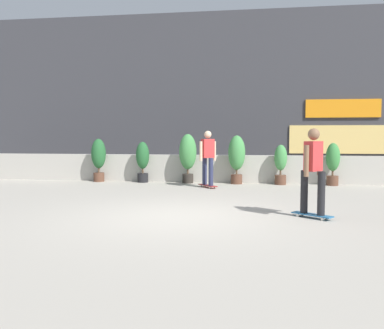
{
  "coord_description": "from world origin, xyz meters",
  "views": [
    {
      "loc": [
        1.36,
        -7.87,
        1.57
      ],
      "look_at": [
        0.0,
        1.5,
        0.9
      ],
      "focal_mm": 38.98,
      "sensor_mm": 36.0,
      "label": 1
    }
  ],
  "objects_px": {
    "potted_plant_1": "(143,159)",
    "skater_foreground": "(208,156)",
    "potted_plant_0": "(99,157)",
    "potted_plant_4": "(281,163)",
    "potted_plant_2": "(188,154)",
    "potted_plant_3": "(237,156)",
    "potted_plant_5": "(333,162)",
    "skater_far_left": "(313,169)"
  },
  "relations": [
    {
      "from": "potted_plant_2",
      "to": "potted_plant_4",
      "type": "bearing_deg",
      "value": 0.0
    },
    {
      "from": "potted_plant_0",
      "to": "skater_far_left",
      "type": "distance_m",
      "value": 8.26
    },
    {
      "from": "skater_far_left",
      "to": "potted_plant_3",
      "type": "bearing_deg",
      "value": 106.85
    },
    {
      "from": "potted_plant_2",
      "to": "potted_plant_5",
      "type": "bearing_deg",
      "value": 0.0
    },
    {
      "from": "potted_plant_0",
      "to": "potted_plant_4",
      "type": "height_order",
      "value": "potted_plant_0"
    },
    {
      "from": "potted_plant_3",
      "to": "potted_plant_4",
      "type": "xyz_separation_m",
      "value": [
        1.39,
        0.0,
        -0.22
      ]
    },
    {
      "from": "potted_plant_1",
      "to": "potted_plant_5",
      "type": "bearing_deg",
      "value": 0.0
    },
    {
      "from": "potted_plant_0",
      "to": "potted_plant_4",
      "type": "distance_m",
      "value": 6.03
    },
    {
      "from": "potted_plant_1",
      "to": "skater_far_left",
      "type": "relative_size",
      "value": 0.8
    },
    {
      "from": "potted_plant_5",
      "to": "skater_foreground",
      "type": "relative_size",
      "value": 0.78
    },
    {
      "from": "potted_plant_3",
      "to": "potted_plant_5",
      "type": "xyz_separation_m",
      "value": [
        2.98,
        0.0,
        -0.17
      ]
    },
    {
      "from": "potted_plant_0",
      "to": "potted_plant_2",
      "type": "distance_m",
      "value": 3.05
    },
    {
      "from": "skater_far_left",
      "to": "potted_plant_2",
      "type": "bearing_deg",
      "value": 120.91
    },
    {
      "from": "potted_plant_0",
      "to": "potted_plant_1",
      "type": "distance_m",
      "value": 1.53
    },
    {
      "from": "potted_plant_1",
      "to": "potted_plant_4",
      "type": "distance_m",
      "value": 4.5
    },
    {
      "from": "skater_foreground",
      "to": "potted_plant_0",
      "type": "bearing_deg",
      "value": 164.05
    },
    {
      "from": "skater_foreground",
      "to": "skater_far_left",
      "type": "height_order",
      "value": "same"
    },
    {
      "from": "potted_plant_2",
      "to": "skater_far_left",
      "type": "xyz_separation_m",
      "value": [
        3.22,
        -5.38,
        -0.0
      ]
    },
    {
      "from": "potted_plant_4",
      "to": "skater_foreground",
      "type": "xyz_separation_m",
      "value": [
        -2.21,
        -1.09,
        0.25
      ]
    },
    {
      "from": "potted_plant_3",
      "to": "skater_foreground",
      "type": "height_order",
      "value": "skater_foreground"
    },
    {
      "from": "potted_plant_0",
      "to": "skater_foreground",
      "type": "xyz_separation_m",
      "value": [
        3.82,
        -1.09,
        0.11
      ]
    },
    {
      "from": "potted_plant_4",
      "to": "skater_foreground",
      "type": "bearing_deg",
      "value": -153.68
    },
    {
      "from": "potted_plant_3",
      "to": "skater_foreground",
      "type": "distance_m",
      "value": 1.37
    },
    {
      "from": "potted_plant_4",
      "to": "potted_plant_2",
      "type": "bearing_deg",
      "value": -180.0
    },
    {
      "from": "potted_plant_0",
      "to": "skater_foreground",
      "type": "distance_m",
      "value": 3.97
    },
    {
      "from": "potted_plant_1",
      "to": "skater_far_left",
      "type": "xyz_separation_m",
      "value": [
        4.74,
        -5.38,
        0.18
      ]
    },
    {
      "from": "potted_plant_4",
      "to": "potted_plant_5",
      "type": "xyz_separation_m",
      "value": [
        1.59,
        -0.0,
        0.05
      ]
    },
    {
      "from": "potted_plant_1",
      "to": "potted_plant_3",
      "type": "bearing_deg",
      "value": 0.0
    },
    {
      "from": "potted_plant_2",
      "to": "skater_foreground",
      "type": "relative_size",
      "value": 0.95
    },
    {
      "from": "potted_plant_3",
      "to": "potted_plant_4",
      "type": "distance_m",
      "value": 1.4
    },
    {
      "from": "potted_plant_2",
      "to": "potted_plant_5",
      "type": "xyz_separation_m",
      "value": [
        4.57,
        0.0,
        -0.2
      ]
    },
    {
      "from": "potted_plant_0",
      "to": "potted_plant_5",
      "type": "height_order",
      "value": "potted_plant_0"
    },
    {
      "from": "potted_plant_2",
      "to": "potted_plant_5",
      "type": "height_order",
      "value": "potted_plant_2"
    },
    {
      "from": "potted_plant_2",
      "to": "potted_plant_4",
      "type": "xyz_separation_m",
      "value": [
        2.98,
        0.0,
        -0.25
      ]
    },
    {
      "from": "potted_plant_0",
      "to": "potted_plant_4",
      "type": "relative_size",
      "value": 1.14
    },
    {
      "from": "potted_plant_2",
      "to": "skater_foreground",
      "type": "distance_m",
      "value": 1.34
    },
    {
      "from": "potted_plant_3",
      "to": "skater_foreground",
      "type": "xyz_separation_m",
      "value": [
        -0.82,
        -1.09,
        0.03
      ]
    },
    {
      "from": "skater_foreground",
      "to": "skater_far_left",
      "type": "bearing_deg",
      "value": -60.27
    },
    {
      "from": "skater_foreground",
      "to": "potted_plant_1",
      "type": "bearing_deg",
      "value": 154.53
    },
    {
      "from": "potted_plant_0",
      "to": "potted_plant_5",
      "type": "xyz_separation_m",
      "value": [
        7.62,
        0.0,
        -0.09
      ]
    },
    {
      "from": "potted_plant_1",
      "to": "skater_foreground",
      "type": "relative_size",
      "value": 0.8
    },
    {
      "from": "potted_plant_3",
      "to": "potted_plant_4",
      "type": "bearing_deg",
      "value": 0.0
    }
  ]
}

